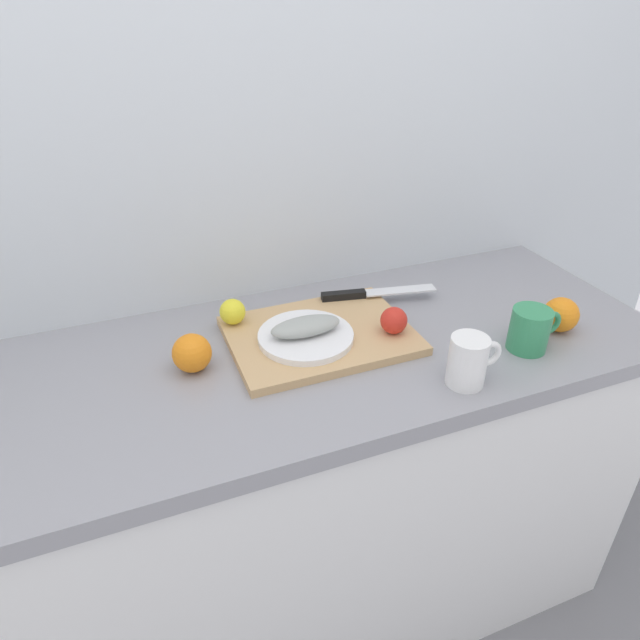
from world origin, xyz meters
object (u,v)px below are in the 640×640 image
object	(u,v)px
fish_fillet	(306,326)
coffee_mug_1	(469,361)
cutting_board	(320,335)
lemon_0	(233,312)
coffee_mug_0	(530,329)
white_plate	(306,336)
chef_knife	(364,293)
orange_0	(561,315)

from	to	relation	value
fish_fillet	coffee_mug_1	world-z (taller)	coffee_mug_1
cutting_board	coffee_mug_1	xyz separation A→B (m)	(0.21, -0.26, 0.04)
cutting_board	lemon_0	size ratio (longest dim) A/B	6.84
fish_fillet	coffee_mug_0	xyz separation A→B (m)	(0.45, -0.18, -0.00)
coffee_mug_0	coffee_mug_1	bearing A→B (deg)	-164.23
white_plate	coffee_mug_0	bearing A→B (deg)	-22.07
cutting_board	chef_knife	bearing A→B (deg)	34.25
chef_knife	coffee_mug_1	world-z (taller)	coffee_mug_1
chef_knife	coffee_mug_0	world-z (taller)	coffee_mug_0
lemon_0	coffee_mug_1	bearing A→B (deg)	-43.50
white_plate	fish_fillet	distance (m)	0.03
cutting_board	orange_0	bearing A→B (deg)	-17.39
coffee_mug_0	orange_0	bearing A→B (deg)	17.03
lemon_0	coffee_mug_0	bearing A→B (deg)	-28.00
fish_fillet	lemon_0	xyz separation A→B (m)	(-0.13, 0.13, -0.00)
fish_fillet	coffee_mug_1	distance (m)	0.35
white_plate	coffee_mug_1	distance (m)	0.35
white_plate	chef_knife	world-z (taller)	chef_knife
cutting_board	lemon_0	xyz separation A→B (m)	(-0.17, 0.11, 0.04)
coffee_mug_1	orange_0	size ratio (longest dim) A/B	1.45
white_plate	orange_0	xyz separation A→B (m)	(0.57, -0.15, 0.01)
coffee_mug_0	fish_fillet	bearing A→B (deg)	157.93
chef_knife	orange_0	xyz separation A→B (m)	(0.36, -0.28, 0.01)
white_plate	cutting_board	bearing A→B (deg)	24.12
chef_knife	orange_0	bearing A→B (deg)	-25.98
chef_knife	coffee_mug_0	xyz separation A→B (m)	(0.25, -0.31, 0.02)
lemon_0	fish_fillet	bearing A→B (deg)	-44.03
fish_fillet	orange_0	xyz separation A→B (m)	(0.57, -0.15, -0.01)
coffee_mug_0	coffee_mug_1	xyz separation A→B (m)	(-0.20, -0.06, 0.00)
white_plate	chef_knife	xyz separation A→B (m)	(0.20, 0.13, 0.00)
orange_0	lemon_0	bearing A→B (deg)	158.65
white_plate	orange_0	world-z (taller)	orange_0
orange_0	coffee_mug_0	bearing A→B (deg)	-162.97
lemon_0	coffee_mug_1	size ratio (longest dim) A/B	0.51
cutting_board	chef_knife	size ratio (longest dim) A/B	1.39
fish_fillet	coffee_mug_0	distance (m)	0.49
cutting_board	orange_0	world-z (taller)	orange_0
fish_fillet	orange_0	size ratio (longest dim) A/B	1.96
white_plate	chef_knife	size ratio (longest dim) A/B	0.72
chef_knife	coffee_mug_1	size ratio (longest dim) A/B	2.49
white_plate	coffee_mug_0	distance (m)	0.49
cutting_board	lemon_0	distance (m)	0.21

